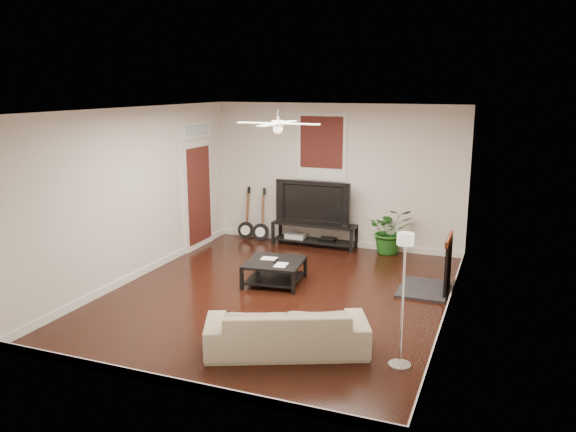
# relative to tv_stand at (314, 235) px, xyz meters

# --- Properties ---
(room) EXTENTS (5.01, 6.01, 2.81)m
(room) POSITION_rel_tv_stand_xyz_m (0.37, -2.78, 1.17)
(room) COLOR black
(room) RESTS_ON ground
(brick_accent) EXTENTS (0.02, 2.20, 2.80)m
(brick_accent) POSITION_rel_tv_stand_xyz_m (2.85, -1.78, 1.17)
(brick_accent) COLOR brown
(brick_accent) RESTS_ON floor
(fireplace) EXTENTS (0.80, 1.10, 0.92)m
(fireplace) POSITION_rel_tv_stand_xyz_m (2.57, -1.78, 0.23)
(fireplace) COLOR black
(fireplace) RESTS_ON floor
(window_back) EXTENTS (1.00, 0.06, 1.30)m
(window_back) POSITION_rel_tv_stand_xyz_m (0.07, 0.19, 1.72)
(window_back) COLOR #3D1310
(window_back) RESTS_ON wall_back
(door_left) EXTENTS (0.08, 1.00, 2.50)m
(door_left) POSITION_rel_tv_stand_xyz_m (-2.09, -0.88, 1.02)
(door_left) COLOR white
(door_left) RESTS_ON wall_left
(tv_stand) EXTENTS (1.68, 0.45, 0.47)m
(tv_stand) POSITION_rel_tv_stand_xyz_m (0.00, 0.00, 0.00)
(tv_stand) COLOR black
(tv_stand) RESTS_ON floor
(tv) EXTENTS (1.50, 0.20, 0.86)m
(tv) POSITION_rel_tv_stand_xyz_m (0.00, 0.02, 0.66)
(tv) COLOR black
(tv) RESTS_ON tv_stand
(coffee_table) EXTENTS (0.99, 0.99, 0.37)m
(coffee_table) POSITION_rel_tv_stand_xyz_m (0.11, -2.33, -0.05)
(coffee_table) COLOR black
(coffee_table) RESTS_ON floor
(sofa) EXTENTS (2.08, 1.47, 0.57)m
(sofa) POSITION_rel_tv_stand_xyz_m (1.18, -4.52, 0.05)
(sofa) COLOR #BEA98E
(sofa) RESTS_ON floor
(floor_lamp) EXTENTS (0.34, 0.34, 1.58)m
(floor_lamp) POSITION_rel_tv_stand_xyz_m (2.53, -4.42, 0.56)
(floor_lamp) COLOR silver
(floor_lamp) RESTS_ON floor
(potted_plant) EXTENTS (1.01, 0.94, 0.90)m
(potted_plant) POSITION_rel_tv_stand_xyz_m (1.50, 0.04, 0.22)
(potted_plant) COLOR #1D5B1A
(potted_plant) RESTS_ON floor
(guitar_left) EXTENTS (0.37, 0.29, 1.10)m
(guitar_left) POSITION_rel_tv_stand_xyz_m (-1.49, -0.03, 0.32)
(guitar_left) COLOR black
(guitar_left) RESTS_ON floor
(guitar_right) EXTENTS (0.39, 0.32, 1.10)m
(guitar_right) POSITION_rel_tv_stand_xyz_m (-1.14, -0.06, 0.32)
(guitar_right) COLOR black
(guitar_right) RESTS_ON floor
(ceiling_fan) EXTENTS (1.24, 1.24, 0.32)m
(ceiling_fan) POSITION_rel_tv_stand_xyz_m (0.37, -2.78, 2.37)
(ceiling_fan) COLOR white
(ceiling_fan) RESTS_ON ceiling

